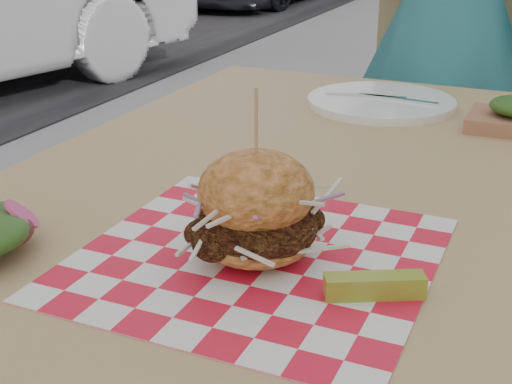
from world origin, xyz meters
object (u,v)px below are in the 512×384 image
Objects in this scene: diner at (446,36)px; patio_chair at (436,114)px; patio_table at (306,228)px; sandwich at (256,212)px.

patio_chair is (-0.02, 0.09, -0.23)m from diner.
patio_table is 1.10m from patio_chair.
patio_chair is 1.37m from sandwich.
sandwich is (0.03, -0.25, 0.13)m from patio_table.
patio_chair reaches higher than patio_table.
patio_chair is at bearing -80.95° from diner.
sandwich reaches higher than patio_table.
patio_chair is (-0.01, 1.09, -0.12)m from patio_table.
diner is 1.30× the size of patio_table.
patio_chair reaches higher than sandwich.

